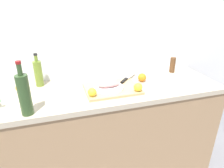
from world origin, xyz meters
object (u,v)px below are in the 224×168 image
Objects in this scene: fish_fillet at (109,85)px; wine_bottle at (24,94)px; pepper_mill at (173,65)px; chef_knife at (127,78)px; olive_oil_bottle at (38,73)px; lemon_0 at (138,87)px; white_plate at (109,88)px; orange_0 at (142,77)px; cutting_board at (112,89)px.

fish_fillet is 0.61m from wine_bottle.
pepper_mill reaches higher than fish_fillet.
olive_oil_bottle is at bearing 123.62° from chef_knife.
chef_knife is at bearing 89.98° from lemon_0.
white_plate is 0.23m from lemon_0.
orange_0 is at bearing -160.86° from pepper_mill.
pepper_mill reaches higher than orange_0.
wine_bottle is at bearing -163.01° from white_plate.
cutting_board is 2.88× the size of pepper_mill.
wine_bottle is at bearing -162.41° from pepper_mill.
lemon_0 reaches higher than orange_0.
olive_oil_bottle reaches higher than orange_0.
pepper_mill is (1.24, -0.03, -0.04)m from olive_oil_bottle.
cutting_board is 0.61m from olive_oil_bottle.
fish_fillet is (0.00, 0.00, 0.03)m from white_plate.
cutting_board is 1.22× the size of wine_bottle.
lemon_0 is (-0.00, -0.24, 0.02)m from chef_knife.
chef_knife is 0.25m from lemon_0.
white_plate reaches higher than cutting_board.
cutting_board is at bearing 169.75° from chef_knife.
wine_bottle reaches higher than fish_fillet.
pepper_mill is (0.71, 0.23, 0.02)m from fish_fillet.
fish_fillet is at bearing -163.18° from orange_0.
white_plate is 0.62m from wine_bottle.
cutting_board is 1.85× the size of chef_knife.
olive_oil_bottle is at bearing 82.26° from wine_bottle.
wine_bottle is (-0.78, -0.07, 0.09)m from lemon_0.
orange_0 is at bearing 16.93° from wine_bottle.
orange_0 is (0.13, -0.04, 0.01)m from chef_knife.
lemon_0 reaches higher than white_plate.
pepper_mill reaches higher than cutting_board.
pepper_mill is (0.68, 0.22, 0.06)m from cutting_board.
olive_oil_bottle is at bearing 169.34° from orange_0.
white_plate is at bearing -163.18° from orange_0.
orange_0 is (0.30, 0.09, 0.03)m from cutting_board.
white_plate is 0.59m from olive_oil_bottle.
olive_oil_bottle is 0.87m from orange_0.
olive_oil_bottle is 0.44m from wine_bottle.
olive_oil_bottle is at bearing 152.88° from lemon_0.
orange_0 is at bearing 58.06° from lemon_0.
wine_bottle is at bearing 155.26° from chef_knife.
fish_fillet is at bearing -26.56° from olive_oil_bottle.
wine_bottle is (-0.61, -0.19, 0.13)m from cutting_board.
cutting_board is at bearing 18.85° from white_plate.
chef_knife is 0.66× the size of wine_bottle.
chef_knife is 1.56× the size of pepper_mill.
fish_fillet is 0.75m from pepper_mill.
chef_knife is 0.83× the size of olive_oil_bottle.
lemon_0 is 0.25m from orange_0.
pepper_mill is at bearing 19.14° from orange_0.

